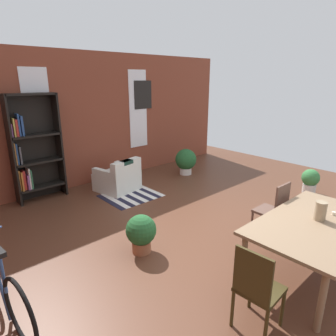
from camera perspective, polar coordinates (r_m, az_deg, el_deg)
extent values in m
plane|color=brown|center=(4.74, 11.31, -14.22)|extent=(10.22, 10.22, 0.00)
cube|color=brown|center=(7.21, -14.47, 9.27)|extent=(8.27, 0.12, 3.05)
cube|color=white|center=(6.63, -24.09, 9.03)|extent=(0.55, 0.02, 1.99)
cube|color=white|center=(7.80, -5.91, 11.39)|extent=(0.55, 0.02, 1.99)
cube|color=#866B50|center=(4.10, 27.14, -9.62)|extent=(1.93, 1.09, 0.04)
cylinder|color=#866B50|center=(3.47, 27.95, -22.20)|extent=(0.07, 0.07, 0.71)
cylinder|color=#866B50|center=(3.75, 14.59, -17.28)|extent=(0.07, 0.07, 0.71)
cylinder|color=#866B50|center=(5.13, 25.49, -8.70)|extent=(0.07, 0.07, 0.71)
cylinder|color=#998466|center=(4.11, 27.80, -7.48)|extent=(0.14, 0.14, 0.24)
cylinder|color=silver|center=(4.37, 29.79, -7.76)|extent=(0.04, 0.04, 0.05)
cube|color=brown|center=(4.87, 19.29, -8.03)|extent=(0.41, 0.41, 0.04)
cube|color=brown|center=(4.70, 21.54, -5.89)|extent=(0.38, 0.04, 0.50)
cylinder|color=brown|center=(5.19, 18.32, -9.21)|extent=(0.04, 0.04, 0.43)
cylinder|color=brown|center=(4.91, 16.11, -10.56)|extent=(0.04, 0.04, 0.43)
cylinder|color=brown|center=(5.05, 21.86, -10.39)|extent=(0.04, 0.04, 0.43)
cylinder|color=brown|center=(4.76, 19.80, -11.88)|extent=(0.04, 0.04, 0.43)
cube|color=#393016|center=(3.24, 17.56, -21.74)|extent=(0.42, 0.42, 0.04)
cube|color=#393016|center=(2.95, 16.25, -19.77)|extent=(0.05, 0.38, 0.50)
cylinder|color=#393016|center=(3.46, 21.58, -24.25)|extent=(0.04, 0.04, 0.43)
cylinder|color=#393016|center=(3.57, 15.90, -22.20)|extent=(0.04, 0.04, 0.43)
cylinder|color=#393016|center=(3.21, 18.66, -27.80)|extent=(0.04, 0.04, 0.43)
cylinder|color=#393016|center=(3.33, 12.54, -25.35)|extent=(0.04, 0.04, 0.43)
cube|color=black|center=(6.36, -28.37, 2.77)|extent=(0.04, 0.33, 2.18)
cube|color=black|center=(6.63, -20.59, 4.25)|extent=(0.04, 0.33, 2.18)
cube|color=black|center=(6.63, -24.84, 3.75)|extent=(0.98, 0.01, 2.18)
cube|color=black|center=(6.70, -23.55, -3.29)|extent=(0.94, 0.33, 0.04)
cube|color=orange|center=(6.52, -27.31, -2.19)|extent=(0.04, 0.19, 0.42)
cube|color=orange|center=(6.53, -26.94, -2.25)|extent=(0.03, 0.26, 0.39)
cube|color=#B22D28|center=(6.54, -26.51, -2.09)|extent=(0.05, 0.18, 0.40)
cube|color=#8C4C8C|center=(6.57, -26.00, -2.39)|extent=(0.03, 0.26, 0.30)
cube|color=white|center=(6.56, -25.74, -1.78)|extent=(0.03, 0.23, 0.44)
cube|color=#33724C|center=(6.57, -25.46, -1.89)|extent=(0.03, 0.25, 0.40)
cube|color=black|center=(6.54, -24.11, 1.21)|extent=(0.94, 0.33, 0.04)
cube|color=orange|center=(6.37, -28.04, 2.50)|extent=(0.03, 0.24, 0.43)
cube|color=#284C8C|center=(6.39, -27.66, 2.47)|extent=(0.03, 0.18, 0.41)
cube|color=#4C4C51|center=(6.40, -27.21, 2.30)|extent=(0.03, 0.23, 0.35)
cube|color=black|center=(6.43, -24.69, 5.89)|extent=(0.94, 0.33, 0.04)
cube|color=#8C4C8C|center=(6.29, -28.56, 6.53)|extent=(0.04, 0.18, 0.25)
cube|color=gold|center=(6.30, -28.20, 7.06)|extent=(0.03, 0.23, 0.35)
cube|color=#B22D28|center=(6.31, -27.76, 7.01)|extent=(0.04, 0.21, 0.33)
cube|color=#284C8C|center=(6.32, -27.38, 7.53)|extent=(0.03, 0.17, 0.43)
cube|color=#284C8C|center=(6.33, -26.90, 7.41)|extent=(0.04, 0.19, 0.38)
cube|color=black|center=(6.34, -25.60, 12.97)|extent=(0.94, 0.33, 0.04)
cube|color=white|center=(6.74, -10.00, -2.61)|extent=(0.94, 0.94, 0.40)
cube|color=white|center=(6.40, -8.18, -0.03)|extent=(0.82, 0.32, 0.35)
cube|color=white|center=(6.88, -8.09, 0.31)|extent=(0.26, 0.73, 0.15)
cube|color=white|center=(6.44, -12.30, -1.10)|extent=(0.26, 0.73, 0.15)
cube|color=#19382D|center=(6.37, -8.23, 1.13)|extent=(0.31, 0.22, 0.08)
torus|color=black|center=(3.35, -27.08, -23.98)|extent=(0.11, 0.71, 0.71)
cylinder|color=#335999|center=(3.43, -29.74, -17.53)|extent=(0.04, 0.04, 0.45)
cylinder|color=#9E6042|center=(4.43, -5.23, -15.04)|extent=(0.28, 0.28, 0.18)
sphere|color=#235B2D|center=(4.29, -5.32, -12.02)|extent=(0.45, 0.45, 0.45)
cylinder|color=silver|center=(7.78, 3.48, -0.53)|extent=(0.31, 0.31, 0.18)
sphere|color=#235B2D|center=(7.69, 3.52, 1.70)|extent=(0.56, 0.56, 0.56)
cylinder|color=silver|center=(7.21, 25.97, -3.62)|extent=(0.28, 0.28, 0.21)
sphere|color=#387F42|center=(7.13, 26.23, -1.70)|extent=(0.38, 0.38, 0.38)
cube|color=#1E1E33|center=(6.16, -11.29, -6.57)|extent=(0.12, 1.01, 0.01)
cube|color=white|center=(6.21, -10.38, -6.30)|extent=(0.12, 1.01, 0.01)
cube|color=#1E1E33|center=(6.27, -9.48, -6.04)|extent=(0.12, 1.01, 0.01)
cube|color=white|center=(6.33, -8.60, -5.78)|extent=(0.12, 1.01, 0.01)
cube|color=#1E1E33|center=(6.38, -7.74, -5.52)|extent=(0.12, 1.01, 0.01)
cube|color=white|center=(6.44, -6.89, -5.26)|extent=(0.12, 1.01, 0.01)
cube|color=#1E1E33|center=(6.51, -6.06, -5.01)|extent=(0.12, 1.01, 0.01)
cube|color=white|center=(6.57, -5.25, -4.76)|extent=(0.12, 1.01, 0.01)
cube|color=#1E1E33|center=(6.63, -4.45, -4.52)|extent=(0.12, 1.01, 0.01)
cube|color=white|center=(6.70, -3.67, -4.28)|extent=(0.12, 1.01, 0.01)
cube|color=black|center=(7.87, -4.99, 14.13)|extent=(0.56, 0.03, 0.72)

